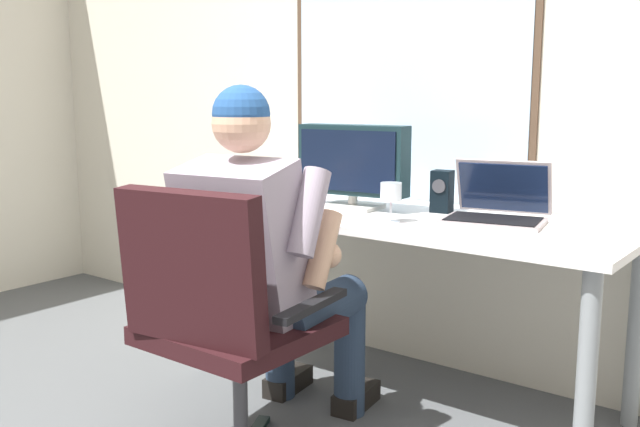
{
  "coord_description": "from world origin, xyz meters",
  "views": [
    {
      "loc": [
        1.41,
        -0.78,
        1.23
      ],
      "look_at": [
        -0.12,
        1.22,
        0.8
      ],
      "focal_mm": 39.6,
      "sensor_mm": 36.0,
      "label": 1
    }
  ],
  "objects_px": {
    "office_chair": "(219,310)",
    "laptop": "(498,205)",
    "desk": "(400,238)",
    "desk_speaker": "(442,191)",
    "crt_monitor": "(353,162)",
    "wine_glass": "(391,194)",
    "person_seated": "(267,260)",
    "book_stack": "(271,195)"
  },
  "relations": [
    {
      "from": "crt_monitor",
      "to": "desk_speaker",
      "type": "distance_m",
      "value": 0.38
    },
    {
      "from": "desk",
      "to": "wine_glass",
      "type": "bearing_deg",
      "value": -69.81
    },
    {
      "from": "book_stack",
      "to": "desk",
      "type": "bearing_deg",
      "value": 8.68
    },
    {
      "from": "person_seated",
      "to": "desk",
      "type": "bearing_deg",
      "value": 73.97
    },
    {
      "from": "desk",
      "to": "person_seated",
      "type": "distance_m",
      "value": 0.63
    },
    {
      "from": "office_chair",
      "to": "person_seated",
      "type": "xyz_separation_m",
      "value": [
        -0.03,
        0.27,
        0.11
      ]
    },
    {
      "from": "person_seated",
      "to": "desk_speaker",
      "type": "height_order",
      "value": "person_seated"
    },
    {
      "from": "office_chair",
      "to": "person_seated",
      "type": "height_order",
      "value": "person_seated"
    },
    {
      "from": "person_seated",
      "to": "book_stack",
      "type": "relative_size",
      "value": 6.18
    },
    {
      "from": "desk",
      "to": "person_seated",
      "type": "xyz_separation_m",
      "value": [
        -0.17,
        -0.6,
        -0.0
      ]
    },
    {
      "from": "office_chair",
      "to": "wine_glass",
      "type": "bearing_deg",
      "value": 73.0
    },
    {
      "from": "desk_speaker",
      "to": "book_stack",
      "type": "distance_m",
      "value": 0.75
    },
    {
      "from": "person_seated",
      "to": "wine_glass",
      "type": "bearing_deg",
      "value": 60.24
    },
    {
      "from": "office_chair",
      "to": "desk_speaker",
      "type": "distance_m",
      "value": 1.08
    },
    {
      "from": "crt_monitor",
      "to": "wine_glass",
      "type": "xyz_separation_m",
      "value": [
        0.29,
        -0.18,
        -0.09
      ]
    },
    {
      "from": "crt_monitor",
      "to": "laptop",
      "type": "xyz_separation_m",
      "value": [
        0.59,
        0.1,
        -0.13
      ]
    },
    {
      "from": "desk",
      "to": "laptop",
      "type": "relative_size",
      "value": 4.38
    },
    {
      "from": "person_seated",
      "to": "book_stack",
      "type": "xyz_separation_m",
      "value": [
        -0.43,
        0.51,
        0.13
      ]
    },
    {
      "from": "person_seated",
      "to": "desk_speaker",
      "type": "xyz_separation_m",
      "value": [
        0.28,
        0.74,
        0.18
      ]
    },
    {
      "from": "desk_speaker",
      "to": "office_chair",
      "type": "bearing_deg",
      "value": -104.03
    },
    {
      "from": "person_seated",
      "to": "wine_glass",
      "type": "height_order",
      "value": "person_seated"
    },
    {
      "from": "wine_glass",
      "to": "desk_speaker",
      "type": "height_order",
      "value": "desk_speaker"
    },
    {
      "from": "desk_speaker",
      "to": "book_stack",
      "type": "relative_size",
      "value": 0.83
    },
    {
      "from": "desk_speaker",
      "to": "laptop",
      "type": "bearing_deg",
      "value": -9.54
    },
    {
      "from": "office_chair",
      "to": "laptop",
      "type": "height_order",
      "value": "laptop"
    },
    {
      "from": "desk",
      "to": "crt_monitor",
      "type": "relative_size",
      "value": 3.78
    },
    {
      "from": "office_chair",
      "to": "desk",
      "type": "bearing_deg",
      "value": 80.67
    },
    {
      "from": "desk_speaker",
      "to": "book_stack",
      "type": "height_order",
      "value": "desk_speaker"
    },
    {
      "from": "wine_glass",
      "to": "desk",
      "type": "bearing_deg",
      "value": 110.19
    },
    {
      "from": "desk",
      "to": "desk_speaker",
      "type": "height_order",
      "value": "desk_speaker"
    },
    {
      "from": "crt_monitor",
      "to": "book_stack",
      "type": "xyz_separation_m",
      "value": [
        -0.37,
        -0.08,
        -0.16
      ]
    },
    {
      "from": "person_seated",
      "to": "crt_monitor",
      "type": "relative_size",
      "value": 2.62
    },
    {
      "from": "laptop",
      "to": "wine_glass",
      "type": "bearing_deg",
      "value": -137.2
    },
    {
      "from": "office_chair",
      "to": "book_stack",
      "type": "distance_m",
      "value": 0.93
    },
    {
      "from": "desk",
      "to": "laptop",
      "type": "bearing_deg",
      "value": 14.47
    },
    {
      "from": "book_stack",
      "to": "crt_monitor",
      "type": "bearing_deg",
      "value": 12.82
    },
    {
      "from": "desk",
      "to": "office_chair",
      "type": "xyz_separation_m",
      "value": [
        -0.14,
        -0.87,
        -0.11
      ]
    },
    {
      "from": "office_chair",
      "to": "book_stack",
      "type": "relative_size",
      "value": 4.67
    },
    {
      "from": "office_chair",
      "to": "desk_speaker",
      "type": "bearing_deg",
      "value": 75.97
    },
    {
      "from": "crt_monitor",
      "to": "wine_glass",
      "type": "relative_size",
      "value": 3.23
    },
    {
      "from": "crt_monitor",
      "to": "desk_speaker",
      "type": "height_order",
      "value": "crt_monitor"
    },
    {
      "from": "person_seated",
      "to": "laptop",
      "type": "distance_m",
      "value": 0.9
    }
  ]
}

